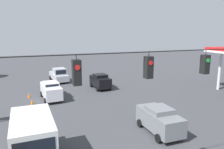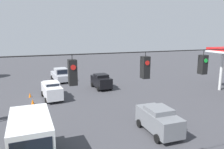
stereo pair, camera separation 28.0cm
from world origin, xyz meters
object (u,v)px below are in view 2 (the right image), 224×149
at_px(sedan_white_withflow_far, 52,90).
at_px(sedan_grey_crossing_near, 159,120).
at_px(sedan_black_oncoming_deep, 101,81).
at_px(traffic_cone_third, 31,126).
at_px(traffic_cone_second, 31,144).
at_px(traffic_cone_fourth, 33,112).
at_px(traffic_cone_fifth, 33,102).
at_px(pickup_truck_silver_withflow_deep, 60,75).
at_px(overhead_signal_span, 174,93).
at_px(traffic_cone_farthest, 30,95).
at_px(box_truck_green_parked_shoulder, 32,145).

distance_m(sedan_white_withflow_far, sedan_grey_crossing_near, 13.65).
bearing_deg(sedan_black_oncoming_deep, traffic_cone_third, 48.30).
height_order(traffic_cone_second, traffic_cone_fourth, same).
distance_m(sedan_black_oncoming_deep, traffic_cone_fifth, 9.73).
xyz_separation_m(sedan_white_withflow_far, traffic_cone_fourth, (2.15, 4.64, -0.77)).
relative_size(pickup_truck_silver_withflow_deep, traffic_cone_third, 10.10).
height_order(overhead_signal_span, traffic_cone_third, overhead_signal_span).
relative_size(pickup_truck_silver_withflow_deep, traffic_cone_fourth, 10.10).
bearing_deg(overhead_signal_span, sedan_grey_crossing_near, -116.47).
height_order(sedan_white_withflow_far, traffic_cone_fifth, sedan_white_withflow_far).
distance_m(pickup_truck_silver_withflow_deep, traffic_cone_second, 20.50).
bearing_deg(sedan_black_oncoming_deep, traffic_cone_fifth, 22.91).
relative_size(sedan_black_oncoming_deep, traffic_cone_third, 7.11).
height_order(overhead_signal_span, sedan_grey_crossing_near, overhead_signal_span).
distance_m(traffic_cone_second, traffic_cone_farthest, 12.36).
bearing_deg(sedan_black_oncoming_deep, traffic_cone_farthest, 6.10).
xyz_separation_m(pickup_truck_silver_withflow_deep, box_truck_green_parked_shoulder, (4.41, 22.57, 0.54)).
xyz_separation_m(overhead_signal_span, traffic_cone_farthest, (6.71, -18.41, -4.47)).
bearing_deg(overhead_signal_span, sedan_black_oncoming_deep, -97.31).
bearing_deg(sedan_white_withflow_far, traffic_cone_second, 77.63).
bearing_deg(traffic_cone_second, traffic_cone_third, -90.56).
bearing_deg(traffic_cone_second, traffic_cone_farthest, -89.87).
distance_m(pickup_truck_silver_withflow_deep, traffic_cone_third, 17.50).
bearing_deg(box_truck_green_parked_shoulder, traffic_cone_fifth, -90.62).
relative_size(traffic_cone_second, traffic_cone_farthest, 1.00).
xyz_separation_m(box_truck_green_parked_shoulder, traffic_cone_third, (0.08, -5.67, -1.24)).
distance_m(box_truck_green_parked_shoulder, traffic_cone_fifth, 12.21).
relative_size(sedan_white_withflow_far, traffic_cone_fourth, 8.45).
distance_m(traffic_cone_second, traffic_cone_third, 3.09).
xyz_separation_m(sedan_grey_crossing_near, traffic_cone_farthest, (9.24, -13.34, -0.77)).
height_order(sedan_white_withflow_far, sedan_grey_crossing_near, sedan_grey_crossing_near).
height_order(overhead_signal_span, traffic_cone_fourth, overhead_signal_span).
distance_m(sedan_grey_crossing_near, traffic_cone_fourth, 11.52).
bearing_deg(traffic_cone_second, sedan_grey_crossing_near, 173.97).
relative_size(sedan_black_oncoming_deep, traffic_cone_fourth, 7.11).
xyz_separation_m(sedan_black_oncoming_deep, traffic_cone_fifth, (8.93, 3.77, -0.75)).
height_order(overhead_signal_span, sedan_black_oncoming_deep, overhead_signal_span).
xyz_separation_m(sedan_black_oncoming_deep, traffic_cone_third, (9.14, 10.26, -0.75)).
bearing_deg(traffic_cone_fifth, overhead_signal_span, 112.42).
bearing_deg(traffic_cone_fourth, sedan_white_withflow_far, -114.81).
distance_m(box_truck_green_parked_shoulder, traffic_cone_third, 5.80).
relative_size(overhead_signal_span, sedan_white_withflow_far, 4.14).
bearing_deg(traffic_cone_second, pickup_truck_silver_withflow_deep, -102.73).
bearing_deg(traffic_cone_third, traffic_cone_fifth, -91.83).
bearing_deg(sedan_black_oncoming_deep, overhead_signal_span, 82.69).
bearing_deg(pickup_truck_silver_withflow_deep, overhead_signal_span, 94.76).
bearing_deg(traffic_cone_second, traffic_cone_fifth, -91.42).
height_order(sedan_white_withflow_far, traffic_cone_third, sedan_white_withflow_far).
distance_m(overhead_signal_span, traffic_cone_fifth, 17.48).
xyz_separation_m(overhead_signal_span, pickup_truck_silver_withflow_deep, (2.17, -26.04, -3.78)).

